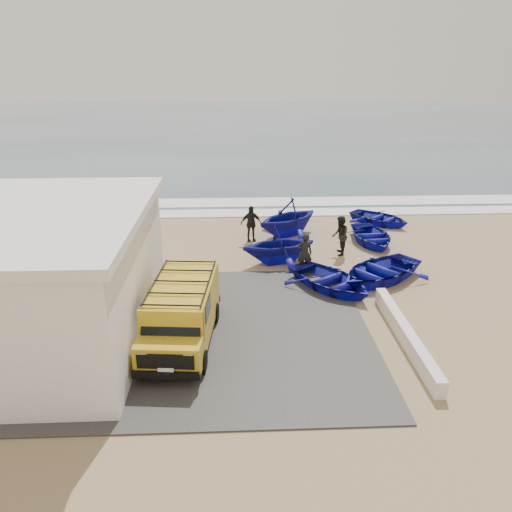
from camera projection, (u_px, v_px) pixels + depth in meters
name	position (u px, v px, depth m)	size (l,w,h in m)	color
ground	(249.00, 304.00, 18.87)	(160.00, 160.00, 0.00)	#A0865C
slab	(192.00, 331.00, 16.92)	(12.00, 10.00, 0.05)	#3D3B38
ocean	(236.00, 126.00, 70.97)	(180.00, 88.00, 0.01)	#385166
surf_line	(243.00, 213.00, 30.02)	(180.00, 1.60, 0.06)	white
surf_wash	(242.00, 202.00, 32.35)	(180.00, 2.20, 0.04)	white
building	(16.00, 276.00, 15.91)	(8.40, 9.40, 4.30)	white
parapet	(406.00, 335.00, 16.19)	(0.35, 6.00, 0.55)	silver
van	(182.00, 311.00, 15.93)	(2.33, 5.00, 2.08)	gold
boat_near_left	(331.00, 280.00, 19.93)	(2.77, 3.87, 0.80)	#13159A
boat_near_right	(379.00, 271.00, 20.75)	(3.01, 4.21, 0.87)	#13159A
boat_mid_left	(279.00, 244.00, 22.41)	(2.90, 3.36, 1.77)	#13159A
boat_mid_right	(371.00, 236.00, 25.01)	(2.64, 3.70, 0.77)	#13159A
boat_far_left	(288.00, 217.00, 25.95)	(3.27, 3.79, 1.99)	#13159A
boat_far_right	(379.00, 218.00, 27.99)	(2.47, 3.46, 0.72)	#13159A
fisherman_front	(305.00, 253.00, 21.33)	(0.66, 0.43, 1.80)	black
fisherman_middle	(340.00, 236.00, 23.35)	(0.91, 0.71, 1.88)	black
fisherman_back	(251.00, 224.00, 25.14)	(1.08, 0.45, 1.85)	black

